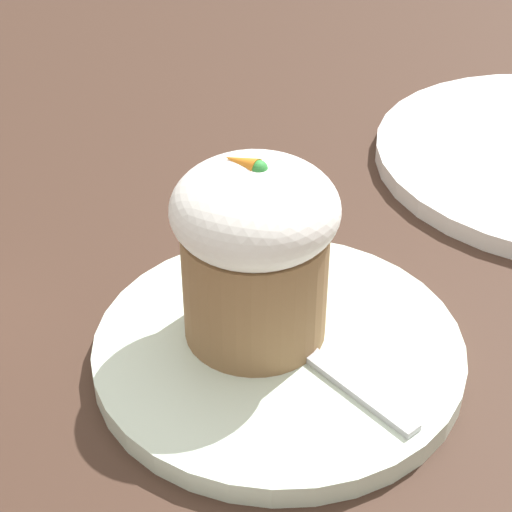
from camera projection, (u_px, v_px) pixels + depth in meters
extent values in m
plane|color=#3D281E|center=(278.00, 359.00, 0.48)|extent=(4.00, 4.00, 0.00)
cylinder|color=silver|center=(278.00, 350.00, 0.48)|extent=(0.21, 0.21, 0.01)
cylinder|color=olive|center=(256.00, 282.00, 0.46)|extent=(0.08, 0.08, 0.07)
ellipsoid|color=white|center=(256.00, 208.00, 0.44)|extent=(0.09, 0.09, 0.05)
cone|color=orange|center=(242.00, 162.00, 0.43)|extent=(0.02, 0.01, 0.01)
sphere|color=green|center=(260.00, 168.00, 0.42)|extent=(0.01, 0.01, 0.01)
cube|color=#B7B7BC|center=(343.00, 379.00, 0.45)|extent=(0.10, 0.03, 0.00)
ellipsoid|color=#B7B7BC|center=(266.00, 319.00, 0.48)|extent=(0.04, 0.04, 0.01)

